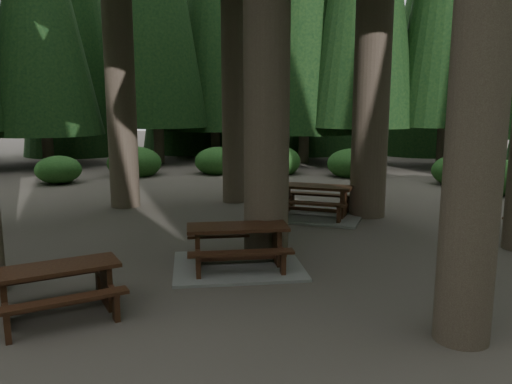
# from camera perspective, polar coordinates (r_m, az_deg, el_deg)

# --- Properties ---
(ground) EXTENTS (80.00, 80.00, 0.00)m
(ground) POSITION_cam_1_polar(r_m,az_deg,el_deg) (9.66, -3.79, -7.05)
(ground) COLOR #4C453E
(ground) RESTS_ON ground
(picnic_table_a) EXTENTS (2.78, 2.59, 0.75)m
(picnic_table_a) POSITION_cam_1_polar(r_m,az_deg,el_deg) (8.80, -2.11, -7.02)
(picnic_table_a) COLOR gray
(picnic_table_a) RESTS_ON ground
(picnic_table_c) EXTENTS (2.48, 2.09, 0.81)m
(picnic_table_c) POSITION_cam_1_polar(r_m,az_deg,el_deg) (12.76, 6.66, -1.59)
(picnic_table_c) COLOR gray
(picnic_table_c) RESTS_ON ground
(picnic_table_e) EXTENTS (2.06, 2.06, 0.70)m
(picnic_table_e) POSITION_cam_1_polar(r_m,az_deg,el_deg) (7.31, -21.79, -9.62)
(picnic_table_e) COLOR black
(picnic_table_e) RESTS_ON ground
(shrub_ring) EXTENTS (23.86, 24.64, 1.49)m
(shrub_ring) POSITION_cam_1_polar(r_m,az_deg,el_deg) (10.03, 1.46, -4.00)
(shrub_ring) COLOR #20501B
(shrub_ring) RESTS_ON ground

